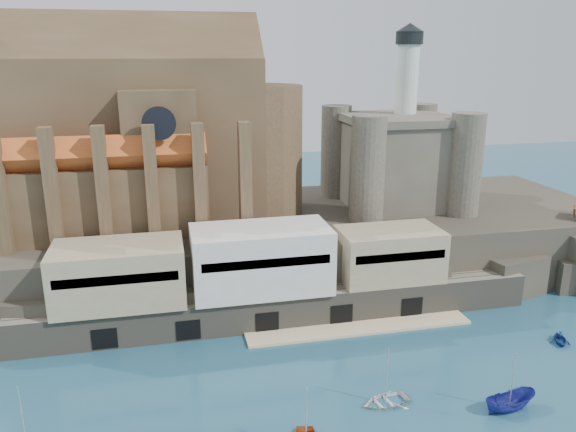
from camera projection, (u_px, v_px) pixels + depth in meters
The scene contains 8 objects.
ground at pixel (401, 414), 56.26m from camera, with size 300.00×300.00×0.00m, color navy.
promontory at pixel (303, 242), 91.68m from camera, with size 100.00×36.00×10.00m.
quay at pixel (260, 279), 73.99m from camera, with size 70.00×12.00×13.05m.
church at pixel (146, 140), 84.10m from camera, with size 47.00×25.93×30.51m.
castle_keep at pixel (397, 156), 92.92m from camera, with size 21.20×21.20×29.30m.
boat_2 at pixel (509, 409), 56.95m from camera, with size 2.19×2.25×5.82m, color navy.
boat_6 at pixel (385, 403), 57.96m from camera, with size 3.72×1.08×5.22m, color silver.
boat_7 at pixel (559, 343), 69.98m from camera, with size 2.95×1.80×3.42m, color navy.
Camera 1 is at (-21.72, -44.69, 34.94)m, focal length 35.00 mm.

